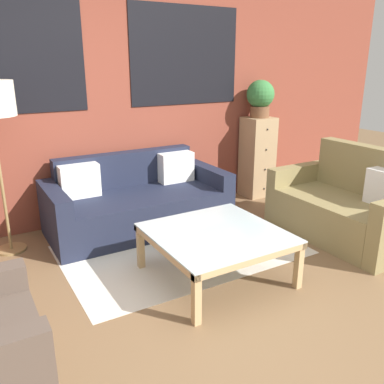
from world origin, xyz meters
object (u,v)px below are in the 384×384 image
settee_vintage (346,208)px  coffee_table (216,238)px  couch_dark (137,203)px  drawer_cabinet (257,157)px  potted_plant (260,97)px

settee_vintage → coffee_table: (-1.63, -0.03, 0.05)m
couch_dark → drawer_cabinet: (1.84, 0.24, 0.25)m
couch_dark → potted_plant: size_ratio=4.05×
couch_dark → drawer_cabinet: bearing=7.4°
drawer_cabinet → potted_plant: (-0.00, 0.00, 0.78)m
couch_dark → drawer_cabinet: 1.87m
couch_dark → drawer_cabinet: drawer_cabinet is taller
couch_dark → coffee_table: size_ratio=1.86×
coffee_table → couch_dark: bearing=95.6°
coffee_table → potted_plant: potted_plant is taller
couch_dark → potted_plant: (1.84, 0.24, 1.03)m
settee_vintage → potted_plant: 1.84m
couch_dark → settee_vintage: 2.19m
couch_dark → settee_vintage: size_ratio=1.32×
drawer_cabinet → potted_plant: 0.78m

